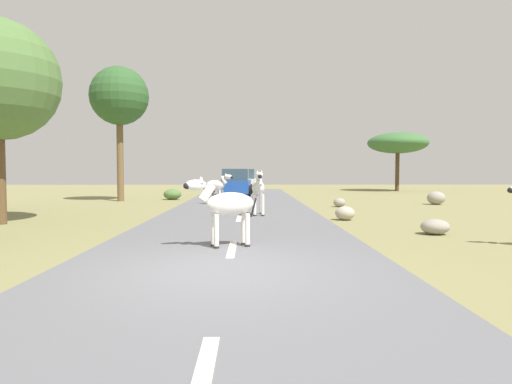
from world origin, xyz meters
The scene contains 15 objects.
ground_plane centered at (0.00, 0.00, 0.00)m, with size 90.00×90.00×0.00m, color olive.
road centered at (0.19, 0.00, 0.03)m, with size 6.00×64.00×0.05m, color slate.
lane_markings centered at (0.19, -1.00, 0.05)m, with size 0.16×56.00×0.01m.
zebra_0 centered at (0.87, 9.04, 1.04)m, with size 0.52×1.77×1.66m.
zebra_1 centered at (-1.07, 14.41, 0.96)m, with size 1.49×0.96×1.52m.
zebra_3 centered at (0.05, 2.30, 0.96)m, with size 1.58×0.75×1.53m.
car_0 centered at (-0.35, 22.17, 0.85)m, with size 2.15×4.40×1.74m.
car_1 centered at (0.08, 27.80, 0.85)m, with size 2.17×4.42×1.74m.
tree_2 centered at (12.51, 28.79, 3.88)m, with size 4.81×4.81×4.74m.
tree_3 centered at (-6.56, 17.32, 5.69)m, with size 3.17×3.17×7.34m.
bush_1 centered at (-3.93, 18.56, 0.31)m, with size 1.02×0.92×0.61m, color #4C7038.
rock_0 centered at (5.50, 4.42, 0.21)m, with size 0.76×0.67×0.41m, color gray.
rock_1 centered at (9.82, 14.70, 0.33)m, with size 0.89×0.75×0.66m, color gray.
rock_2 centered at (4.73, 13.33, 0.21)m, with size 0.55×0.49×0.41m, color gray.
rock_4 centered at (3.82, 7.86, 0.24)m, with size 0.67×0.62×0.47m, color #A89E8C.
Camera 1 is at (0.57, -7.39, 1.72)m, focal length 31.45 mm.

